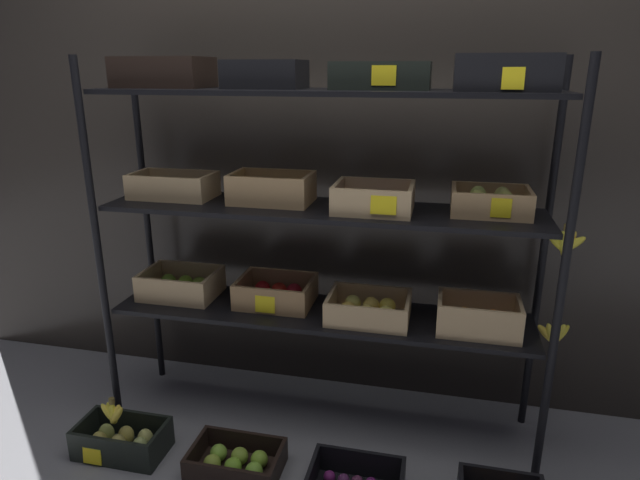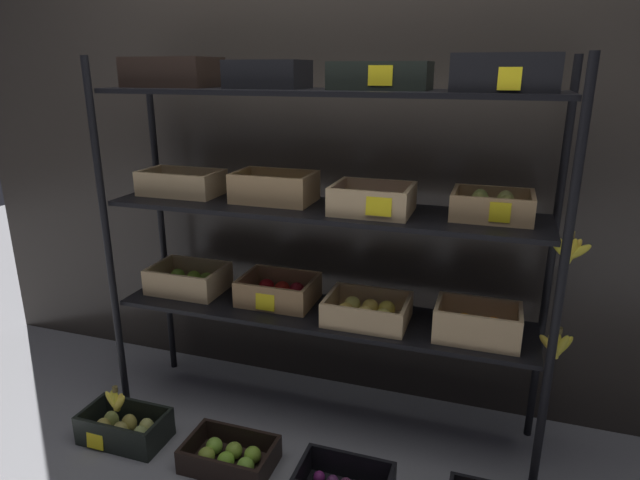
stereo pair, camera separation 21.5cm
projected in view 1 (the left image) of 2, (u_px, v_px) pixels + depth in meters
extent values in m
plane|color=gray|center=(320.00, 420.00, 2.57)|extent=(10.00, 10.00, 0.00)
cube|color=#2D2823|center=(339.00, 134.00, 2.55)|extent=(4.26, 0.12, 2.59)
cylinder|color=black|center=(99.00, 256.00, 2.33)|extent=(0.03, 0.03, 1.64)
cylinder|color=black|center=(561.00, 295.00, 1.93)|extent=(0.03, 0.03, 1.64)
cylinder|color=black|center=(148.00, 230.00, 2.71)|extent=(0.03, 0.03, 1.64)
cylinder|color=black|center=(543.00, 257.00, 2.31)|extent=(0.03, 0.03, 1.64)
cube|color=black|center=(320.00, 314.00, 2.40)|extent=(1.83, 0.38, 0.02)
cube|color=black|center=(320.00, 210.00, 2.26)|extent=(1.83, 0.38, 0.02)
cube|color=black|center=(320.00, 92.00, 2.12)|extent=(1.83, 0.38, 0.02)
cube|color=tan|center=(182.00, 294.00, 2.57)|extent=(0.35, 0.25, 0.01)
cube|color=tan|center=(169.00, 292.00, 2.44)|extent=(0.35, 0.02, 0.11)
cube|color=tan|center=(192.00, 273.00, 2.66)|extent=(0.35, 0.02, 0.11)
cube|color=tan|center=(149.00, 279.00, 2.59)|extent=(0.02, 0.22, 0.11)
cube|color=tan|center=(214.00, 285.00, 2.52)|extent=(0.02, 0.22, 0.11)
sphere|color=#8EC334|center=(161.00, 287.00, 2.55)|extent=(0.07, 0.07, 0.07)
sphere|color=#98B53B|center=(178.00, 288.00, 2.53)|extent=(0.07, 0.07, 0.07)
sphere|color=#7FB244|center=(193.00, 290.00, 2.50)|extent=(0.07, 0.07, 0.07)
sphere|color=#88BC36|center=(168.00, 281.00, 2.61)|extent=(0.07, 0.07, 0.07)
sphere|color=#93C630|center=(186.00, 283.00, 2.59)|extent=(0.07, 0.07, 0.07)
sphere|color=#8DB736|center=(199.00, 284.00, 2.58)|extent=(0.07, 0.07, 0.07)
cube|color=#A87F51|center=(276.00, 302.00, 2.48)|extent=(0.34, 0.26, 0.01)
cube|color=#A87F51|center=(268.00, 300.00, 2.35)|extent=(0.34, 0.02, 0.11)
cube|color=#A87F51|center=(283.00, 280.00, 2.58)|extent=(0.34, 0.02, 0.11)
cube|color=#A87F51|center=(243.00, 287.00, 2.50)|extent=(0.02, 0.23, 0.11)
cube|color=#A87F51|center=(310.00, 293.00, 2.43)|extent=(0.02, 0.23, 0.11)
sphere|color=red|center=(256.00, 295.00, 2.45)|extent=(0.07, 0.07, 0.07)
sphere|color=red|center=(274.00, 297.00, 2.43)|extent=(0.07, 0.07, 0.07)
sphere|color=red|center=(290.00, 298.00, 2.42)|extent=(0.07, 0.07, 0.07)
sphere|color=red|center=(263.00, 288.00, 2.53)|extent=(0.07, 0.07, 0.07)
sphere|color=red|center=(279.00, 290.00, 2.51)|extent=(0.07, 0.07, 0.07)
sphere|color=red|center=(294.00, 291.00, 2.50)|extent=(0.07, 0.07, 0.07)
cube|color=yellow|center=(265.00, 304.00, 2.35)|extent=(0.09, 0.01, 0.08)
cube|color=tan|center=(368.00, 317.00, 2.33)|extent=(0.35, 0.26, 0.01)
cube|color=tan|center=(365.00, 318.00, 2.20)|extent=(0.35, 0.02, 0.09)
cube|color=tan|center=(373.00, 295.00, 2.43)|extent=(0.35, 0.02, 0.09)
cube|color=tan|center=(331.00, 302.00, 2.35)|extent=(0.02, 0.23, 0.09)
cube|color=tan|center=(408.00, 310.00, 2.28)|extent=(0.02, 0.23, 0.09)
sphere|color=gold|center=(348.00, 310.00, 2.30)|extent=(0.07, 0.07, 0.07)
sphere|color=#E5C454|center=(367.00, 312.00, 2.28)|extent=(0.07, 0.07, 0.07)
sphere|color=#D3C552|center=(386.00, 314.00, 2.26)|extent=(0.07, 0.07, 0.07)
sphere|color=#CEC756|center=(353.00, 303.00, 2.37)|extent=(0.07, 0.07, 0.07)
sphere|color=gold|center=(371.00, 305.00, 2.35)|extent=(0.07, 0.07, 0.07)
sphere|color=yellow|center=(387.00, 306.00, 2.34)|extent=(0.07, 0.07, 0.07)
cube|color=tan|center=(477.00, 329.00, 2.22)|extent=(0.33, 0.21, 0.01)
cube|color=tan|center=(480.00, 325.00, 2.11)|extent=(0.33, 0.02, 0.13)
cube|color=tan|center=(477.00, 304.00, 2.29)|extent=(0.33, 0.02, 0.13)
cube|color=tan|center=(439.00, 310.00, 2.23)|extent=(0.02, 0.18, 0.13)
cube|color=tan|center=(519.00, 318.00, 2.17)|extent=(0.02, 0.18, 0.13)
sphere|color=orange|center=(465.00, 321.00, 2.19)|extent=(0.07, 0.07, 0.07)
sphere|color=orange|center=(494.00, 324.00, 2.17)|extent=(0.07, 0.07, 0.07)
sphere|color=orange|center=(464.00, 316.00, 2.25)|extent=(0.07, 0.07, 0.07)
sphere|color=orange|center=(493.00, 318.00, 2.22)|extent=(0.07, 0.07, 0.07)
cube|color=tan|center=(174.00, 196.00, 2.43)|extent=(0.36, 0.21, 0.01)
cube|color=tan|center=(162.00, 188.00, 2.32)|extent=(0.36, 0.02, 0.10)
cube|color=tan|center=(183.00, 180.00, 2.51)|extent=(0.36, 0.02, 0.10)
cube|color=tan|center=(138.00, 182.00, 2.45)|extent=(0.02, 0.18, 0.10)
cube|color=tan|center=(210.00, 186.00, 2.38)|extent=(0.02, 0.18, 0.10)
ellipsoid|color=brown|center=(148.00, 188.00, 2.41)|extent=(0.05, 0.05, 0.07)
ellipsoid|color=brown|center=(162.00, 188.00, 2.40)|extent=(0.05, 0.05, 0.07)
ellipsoid|color=brown|center=(177.00, 189.00, 2.38)|extent=(0.05, 0.05, 0.07)
ellipsoid|color=brown|center=(191.00, 190.00, 2.37)|extent=(0.05, 0.05, 0.07)
ellipsoid|color=brown|center=(155.00, 185.00, 2.47)|extent=(0.05, 0.05, 0.07)
ellipsoid|color=brown|center=(170.00, 186.00, 2.45)|extent=(0.05, 0.05, 0.07)
ellipsoid|color=brown|center=(184.00, 186.00, 2.44)|extent=(0.05, 0.05, 0.07)
ellipsoid|color=brown|center=(198.00, 187.00, 2.42)|extent=(0.05, 0.05, 0.07)
cube|color=tan|center=(272.00, 201.00, 2.34)|extent=(0.34, 0.22, 0.01)
cube|color=tan|center=(264.00, 192.00, 2.22)|extent=(0.34, 0.02, 0.12)
cube|color=tan|center=(279.00, 182.00, 2.41)|extent=(0.34, 0.02, 0.12)
cube|color=tan|center=(236.00, 185.00, 2.35)|extent=(0.02, 0.19, 0.12)
cube|color=tan|center=(309.00, 188.00, 2.28)|extent=(0.02, 0.19, 0.12)
ellipsoid|color=yellow|center=(252.00, 191.00, 2.31)|extent=(0.06, 0.06, 0.08)
ellipsoid|color=yellow|center=(269.00, 193.00, 2.29)|extent=(0.06, 0.06, 0.08)
ellipsoid|color=yellow|center=(288.00, 193.00, 2.28)|extent=(0.06, 0.06, 0.08)
ellipsoid|color=yellow|center=(256.00, 188.00, 2.37)|extent=(0.06, 0.06, 0.08)
ellipsoid|color=yellow|center=(274.00, 189.00, 2.36)|extent=(0.06, 0.06, 0.08)
ellipsoid|color=yellow|center=(292.00, 190.00, 2.34)|extent=(0.06, 0.06, 0.08)
cube|color=tan|center=(373.00, 210.00, 2.20)|extent=(0.31, 0.25, 0.01)
cube|color=tan|center=(370.00, 203.00, 2.07)|extent=(0.31, 0.02, 0.10)
cube|color=tan|center=(377.00, 190.00, 2.29)|extent=(0.31, 0.02, 0.10)
cube|color=tan|center=(337.00, 194.00, 2.21)|extent=(0.02, 0.22, 0.10)
cube|color=tan|center=(411.00, 198.00, 2.15)|extent=(0.02, 0.22, 0.10)
sphere|color=#61274B|center=(349.00, 204.00, 2.15)|extent=(0.05, 0.05, 0.05)
sphere|color=#631949|center=(365.00, 205.00, 2.14)|extent=(0.05, 0.05, 0.05)
sphere|color=#552D53|center=(379.00, 206.00, 2.13)|extent=(0.05, 0.05, 0.05)
sphere|color=#642852|center=(393.00, 207.00, 2.12)|extent=(0.05, 0.05, 0.05)
sphere|color=#57274C|center=(351.00, 201.00, 2.20)|extent=(0.05, 0.05, 0.05)
sphere|color=#572D5D|center=(367.00, 202.00, 2.20)|extent=(0.05, 0.05, 0.05)
sphere|color=#6D284A|center=(381.00, 203.00, 2.19)|extent=(0.05, 0.05, 0.05)
sphere|color=#551851|center=(395.00, 203.00, 2.17)|extent=(0.05, 0.05, 0.05)
sphere|color=#602C56|center=(354.00, 198.00, 2.26)|extent=(0.05, 0.05, 0.05)
sphere|color=#6A2849|center=(369.00, 199.00, 2.25)|extent=(0.05, 0.05, 0.05)
sphere|color=#6A1957|center=(382.00, 199.00, 2.24)|extent=(0.05, 0.05, 0.05)
sphere|color=#671B55|center=(397.00, 200.00, 2.22)|extent=(0.05, 0.05, 0.05)
cube|color=yellow|center=(383.00, 205.00, 2.05)|extent=(0.10, 0.01, 0.07)
cube|color=tan|center=(489.00, 212.00, 2.16)|extent=(0.30, 0.24, 0.01)
cube|color=tan|center=(493.00, 206.00, 2.04)|extent=(0.30, 0.02, 0.09)
cube|color=tan|center=(489.00, 194.00, 2.24)|extent=(0.30, 0.02, 0.09)
cube|color=tan|center=(453.00, 198.00, 2.17)|extent=(0.02, 0.20, 0.09)
cube|color=tan|center=(529.00, 201.00, 2.11)|extent=(0.02, 0.20, 0.09)
ellipsoid|color=#AAB14B|center=(478.00, 201.00, 2.12)|extent=(0.07, 0.07, 0.09)
ellipsoid|color=#ABAD4B|center=(505.00, 202.00, 2.10)|extent=(0.07, 0.07, 0.09)
ellipsoid|color=#B0C358|center=(478.00, 197.00, 2.18)|extent=(0.07, 0.07, 0.09)
ellipsoid|color=#B9BC5A|center=(502.00, 198.00, 2.17)|extent=(0.07, 0.07, 0.09)
cube|color=yellow|center=(501.00, 208.00, 2.03)|extent=(0.07, 0.00, 0.07)
cube|color=black|center=(165.00, 86.00, 2.29)|extent=(0.38, 0.25, 0.01)
cube|color=black|center=(149.00, 71.00, 2.16)|extent=(0.38, 0.02, 0.11)
cube|color=black|center=(177.00, 71.00, 2.37)|extent=(0.38, 0.02, 0.11)
cube|color=black|center=(125.00, 71.00, 2.31)|extent=(0.02, 0.22, 0.11)
cube|color=black|center=(204.00, 71.00, 2.23)|extent=(0.02, 0.22, 0.11)
sphere|color=orange|center=(137.00, 77.00, 2.26)|extent=(0.06, 0.06, 0.06)
sphere|color=orange|center=(152.00, 77.00, 2.25)|extent=(0.06, 0.06, 0.06)
sphere|color=orange|center=(168.00, 77.00, 2.23)|extent=(0.06, 0.06, 0.06)
sphere|color=orange|center=(182.00, 78.00, 2.21)|extent=(0.06, 0.06, 0.06)
sphere|color=orange|center=(146.00, 77.00, 2.34)|extent=(0.06, 0.06, 0.06)
sphere|color=orange|center=(160.00, 77.00, 2.32)|extent=(0.06, 0.06, 0.06)
sphere|color=orange|center=(176.00, 77.00, 2.30)|extent=(0.06, 0.06, 0.06)
sphere|color=orange|center=(192.00, 77.00, 2.29)|extent=(0.06, 0.06, 0.06)
cube|color=black|center=(266.00, 87.00, 2.18)|extent=(0.31, 0.22, 0.01)
cube|color=black|center=(257.00, 73.00, 2.07)|extent=(0.31, 0.02, 0.10)
cube|color=black|center=(273.00, 73.00, 2.26)|extent=(0.31, 0.02, 0.10)
cube|color=black|center=(231.00, 73.00, 2.20)|extent=(0.02, 0.19, 0.10)
cube|color=black|center=(301.00, 73.00, 2.13)|extent=(0.02, 0.19, 0.10)
sphere|color=#98C636|center=(252.00, 76.00, 2.15)|extent=(0.07, 0.07, 0.07)
sphere|color=#82C836|center=(277.00, 76.00, 2.13)|extent=(0.07, 0.07, 0.07)
sphere|color=#8DC131|center=(256.00, 76.00, 2.21)|extent=(0.07, 0.07, 0.07)
sphere|color=#89C543|center=(279.00, 76.00, 2.18)|extent=(0.07, 0.07, 0.07)
cube|color=black|center=(381.00, 88.00, 2.08)|extent=(0.37, 0.21, 0.01)
cube|color=black|center=(378.00, 74.00, 1.97)|extent=(0.37, 0.02, 0.09)
cube|color=black|center=(384.00, 74.00, 2.15)|extent=(0.37, 0.02, 0.09)
cube|color=black|center=(335.00, 74.00, 2.10)|extent=(0.02, 0.17, 0.09)
cube|color=black|center=(429.00, 74.00, 2.02)|extent=(0.02, 0.17, 0.09)
sphere|color=red|center=(356.00, 77.00, 2.06)|extent=(0.07, 0.07, 0.07)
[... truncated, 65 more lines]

